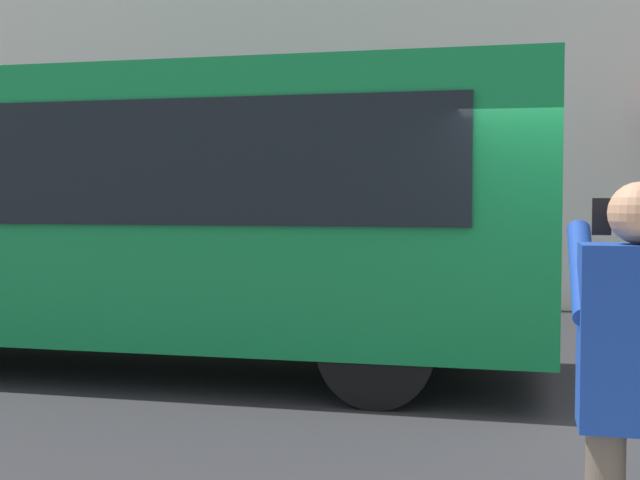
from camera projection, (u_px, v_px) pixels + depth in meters
The scene contains 3 objects.
ground_plane at pixel (610, 410), 7.12m from camera, with size 60.00×60.00×0.00m, color #232326.
red_bus at pixel (110, 208), 8.88m from camera, with size 9.05×2.54×3.08m.
pedestrian_photographer at pixel (637, 382), 2.99m from camera, with size 0.53×0.52×1.70m.
Camera 1 is at (0.76, 7.42, 1.80)m, focal length 47.45 mm.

